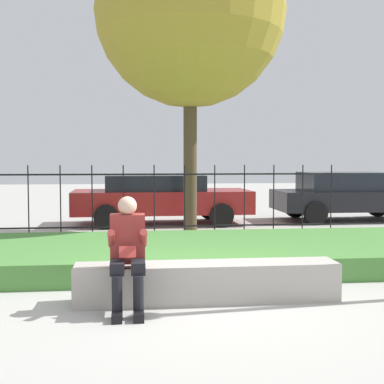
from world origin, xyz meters
name	(u,v)px	position (x,y,z in m)	size (l,w,h in m)	color
ground_plane	(198,301)	(0.00, 0.00, 0.00)	(60.00, 60.00, 0.00)	#B2AFA8
stone_bench	(207,284)	(0.11, 0.00, 0.20)	(3.06, 0.50, 0.45)	#ADA89E
person_seated_reader	(128,249)	(-0.81, -0.28, 0.68)	(0.42, 0.73, 1.25)	black
grass_berm	(180,254)	(0.00, 2.25, 0.16)	(9.36, 3.10, 0.33)	#4C893D
iron_fence	(170,201)	(0.00, 4.60, 0.81)	(7.36, 0.03, 1.54)	black
car_parked_center	(160,197)	(-0.03, 7.52, 0.68)	(4.51, 2.04, 1.26)	maroon
car_parked_right	(347,195)	(5.05, 7.73, 0.69)	(3.97, 1.93, 1.31)	black
tree_behind_fence	(190,12)	(0.50, 5.35, 4.77)	(4.04, 4.04, 6.80)	#4C3D28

